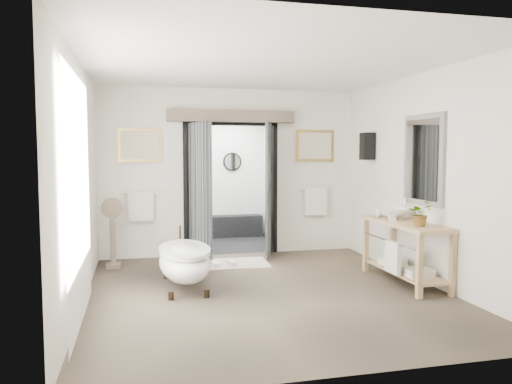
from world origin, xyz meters
TOP-DOWN VIEW (x-y plane):
  - ground_plane at (0.00, 0.00)m, footprint 5.00×5.00m
  - room_shell at (-0.04, -0.13)m, footprint 4.52×5.02m
  - shower_room at (0.00, 3.99)m, footprint 2.22×2.01m
  - back_wall_dressing at (0.00, 2.32)m, footprint 3.82×0.78m
  - clawfoot_tub at (-1.01, 0.46)m, footprint 0.67×1.50m
  - vanity at (1.95, 0.00)m, footprint 0.57×1.60m
  - pedestal_mirror at (-1.99, 1.84)m, footprint 0.33×0.21m
  - rug at (-0.15, 1.71)m, footprint 1.24×0.87m
  - slippers at (-0.29, 1.61)m, footprint 0.39×0.29m
  - basin at (1.94, 0.28)m, footprint 0.48×0.48m
  - plant at (1.93, -0.40)m, footprint 0.36×0.33m
  - soap_bottle_a at (1.85, 0.16)m, footprint 0.11×0.11m
  - soap_bottle_b at (1.87, 0.58)m, footprint 0.15×0.15m

SIDE VIEW (x-z plane):
  - ground_plane at x=0.00m, z-range 0.00..0.00m
  - rug at x=-0.15m, z-range 0.00..0.01m
  - slippers at x=-0.29m, z-range 0.01..0.07m
  - clawfoot_tub at x=-1.01m, z-range -0.01..0.72m
  - pedestal_mirror at x=-1.99m, z-range -0.08..1.03m
  - vanity at x=1.95m, z-range 0.08..0.93m
  - shower_room at x=0.00m, z-range -0.35..2.16m
  - basin at x=1.94m, z-range 0.85..1.01m
  - soap_bottle_b at x=1.87m, z-range 0.85..1.02m
  - soap_bottle_a at x=1.85m, z-range 0.85..1.04m
  - plant at x=1.93m, z-range 0.85..1.18m
  - back_wall_dressing at x=0.00m, z-range 0.30..2.82m
  - room_shell at x=-0.04m, z-range 0.40..3.31m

